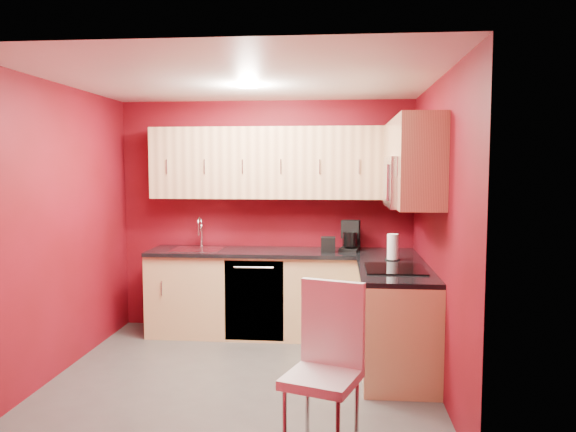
% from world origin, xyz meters
% --- Properties ---
extents(floor, '(3.20, 3.20, 0.00)m').
position_xyz_m(floor, '(0.00, 0.00, 0.00)').
color(floor, '#484543').
rests_on(floor, ground).
extents(ceiling, '(3.20, 3.20, 0.00)m').
position_xyz_m(ceiling, '(0.00, 0.00, 2.50)').
color(ceiling, white).
rests_on(ceiling, wall_back).
extents(wall_back, '(3.20, 0.00, 3.20)m').
position_xyz_m(wall_back, '(0.00, 1.50, 1.25)').
color(wall_back, maroon).
rests_on(wall_back, floor).
extents(wall_front, '(3.20, 0.00, 3.20)m').
position_xyz_m(wall_front, '(0.00, -1.50, 1.25)').
color(wall_front, maroon).
rests_on(wall_front, floor).
extents(wall_left, '(0.00, 3.00, 3.00)m').
position_xyz_m(wall_left, '(-1.60, 0.00, 1.25)').
color(wall_left, maroon).
rests_on(wall_left, floor).
extents(wall_right, '(0.00, 3.00, 3.00)m').
position_xyz_m(wall_right, '(1.60, 0.00, 1.25)').
color(wall_right, maroon).
rests_on(wall_right, floor).
extents(base_cabinets_back, '(2.80, 0.60, 0.87)m').
position_xyz_m(base_cabinets_back, '(0.20, 1.20, 0.43)').
color(base_cabinets_back, tan).
rests_on(base_cabinets_back, floor).
extents(base_cabinets_right, '(0.60, 1.30, 0.87)m').
position_xyz_m(base_cabinets_right, '(1.30, 0.25, 0.43)').
color(base_cabinets_right, tan).
rests_on(base_cabinets_right, floor).
extents(countertop_back, '(2.80, 0.63, 0.04)m').
position_xyz_m(countertop_back, '(0.20, 1.19, 0.89)').
color(countertop_back, black).
rests_on(countertop_back, base_cabinets_back).
extents(countertop_right, '(0.63, 1.27, 0.04)m').
position_xyz_m(countertop_right, '(1.29, 0.23, 0.89)').
color(countertop_right, black).
rests_on(countertop_right, base_cabinets_right).
extents(upper_cabinets_back, '(2.80, 0.35, 0.75)m').
position_xyz_m(upper_cabinets_back, '(0.20, 1.32, 1.83)').
color(upper_cabinets_back, '#DDB07D').
rests_on(upper_cabinets_back, wall_back).
extents(upper_cabinets_right, '(0.35, 1.55, 0.75)m').
position_xyz_m(upper_cabinets_right, '(1.42, 0.44, 1.89)').
color(upper_cabinets_right, '#DDB07D').
rests_on(upper_cabinets_right, wall_right).
extents(microwave, '(0.42, 0.76, 0.42)m').
position_xyz_m(microwave, '(1.39, 0.20, 1.66)').
color(microwave, silver).
rests_on(microwave, upper_cabinets_right).
extents(cooktop, '(0.50, 0.55, 0.01)m').
position_xyz_m(cooktop, '(1.28, 0.20, 0.92)').
color(cooktop, black).
rests_on(cooktop, countertop_right).
extents(sink, '(0.52, 0.42, 0.35)m').
position_xyz_m(sink, '(-0.70, 1.20, 0.94)').
color(sink, silver).
rests_on(sink, countertop_back).
extents(dishwasher_front, '(0.60, 0.02, 0.82)m').
position_xyz_m(dishwasher_front, '(-0.05, 0.91, 0.43)').
color(dishwasher_front, black).
rests_on(dishwasher_front, base_cabinets_back).
extents(downlight, '(0.20, 0.20, 0.01)m').
position_xyz_m(downlight, '(0.00, 0.30, 2.48)').
color(downlight, white).
rests_on(downlight, ceiling).
extents(coffee_maker, '(0.24, 0.28, 0.31)m').
position_xyz_m(coffee_maker, '(0.91, 1.23, 1.07)').
color(coffee_maker, black).
rests_on(coffee_maker, countertop_back).
extents(napkin_holder, '(0.15, 0.15, 0.16)m').
position_xyz_m(napkin_holder, '(0.69, 1.11, 0.99)').
color(napkin_holder, black).
rests_on(napkin_holder, countertop_back).
extents(paper_towel, '(0.15, 0.15, 0.25)m').
position_xyz_m(paper_towel, '(1.30, 0.69, 1.03)').
color(paper_towel, white).
rests_on(paper_towel, countertop_right).
extents(dining_chair, '(0.55, 0.56, 1.05)m').
position_xyz_m(dining_chair, '(0.70, -1.20, 0.53)').
color(dining_chair, silver).
rests_on(dining_chair, floor).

